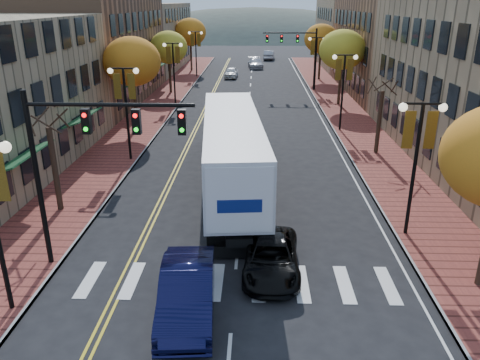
{
  "coord_description": "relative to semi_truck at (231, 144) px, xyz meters",
  "views": [
    {
      "loc": [
        0.71,
        -13.0,
        9.91
      ],
      "look_at": [
        0.02,
        7.0,
        2.2
      ],
      "focal_mm": 35.0,
      "sensor_mm": 36.0,
      "label": 1
    }
  ],
  "objects": [
    {
      "name": "ground",
      "position": [
        0.62,
        -11.65,
        -2.52
      ],
      "size": [
        200.0,
        200.0,
        0.0
      ],
      "primitive_type": "plane",
      "color": "black",
      "rests_on": "ground"
    },
    {
      "name": "sidewalk_left",
      "position": [
        -8.38,
        20.85,
        -2.44
      ],
      "size": [
        4.0,
        85.0,
        0.15
      ],
      "primitive_type": "cube",
      "color": "brown",
      "rests_on": "ground"
    },
    {
      "name": "sidewalk_right",
      "position": [
        9.62,
        20.85,
        -2.44
      ],
      "size": [
        4.0,
        85.0,
        0.15
      ],
      "primitive_type": "cube",
      "color": "brown",
      "rests_on": "ground"
    },
    {
      "name": "building_left_mid",
      "position": [
        -16.38,
        24.35,
        2.98
      ],
      "size": [
        12.0,
        24.0,
        11.0
      ],
      "primitive_type": "cube",
      "color": "brown",
      "rests_on": "ground"
    },
    {
      "name": "building_left_far",
      "position": [
        -16.38,
        49.35,
        2.23
      ],
      "size": [
        12.0,
        26.0,
        9.5
      ],
      "primitive_type": "cube",
      "color": "#9E8966",
      "rests_on": "ground"
    },
    {
      "name": "building_right_mid",
      "position": [
        19.12,
        30.35,
        2.48
      ],
      "size": [
        15.0,
        24.0,
        10.0
      ],
      "primitive_type": "cube",
      "color": "brown",
      "rests_on": "ground"
    },
    {
      "name": "building_right_far",
      "position": [
        19.12,
        52.35,
        2.98
      ],
      "size": [
        15.0,
        20.0,
        11.0
      ],
      "primitive_type": "cube",
      "color": "#9E8966",
      "rests_on": "ground"
    },
    {
      "name": "tree_left_a",
      "position": [
        -8.38,
        -3.65,
        -0.27
      ],
      "size": [
        0.28,
        0.28,
        4.2
      ],
      "color": "#382619",
      "rests_on": "sidewalk_left"
    },
    {
      "name": "tree_left_b",
      "position": [
        -8.38,
        12.35,
        2.93
      ],
      "size": [
        4.48,
        4.48,
        7.21
      ],
      "color": "#382619",
      "rests_on": "sidewalk_left"
    },
    {
      "name": "tree_left_c",
      "position": [
        -8.38,
        28.35,
        2.54
      ],
      "size": [
        4.16,
        4.16,
        6.69
      ],
      "color": "#382619",
      "rests_on": "sidewalk_left"
    },
    {
      "name": "tree_left_d",
      "position": [
        -8.38,
        46.35,
        3.08
      ],
      "size": [
        4.61,
        4.61,
        7.42
      ],
      "color": "#382619",
      "rests_on": "sidewalk_left"
    },
    {
      "name": "tree_right_b",
      "position": [
        9.62,
        6.35,
        -0.27
      ],
      "size": [
        0.28,
        0.28,
        4.2
      ],
      "color": "#382619",
      "rests_on": "sidewalk_right"
    },
    {
      "name": "tree_right_c",
      "position": [
        9.62,
        22.35,
        2.93
      ],
      "size": [
        4.48,
        4.48,
        7.21
      ],
      "color": "#382619",
      "rests_on": "sidewalk_right"
    },
    {
      "name": "tree_right_d",
      "position": [
        9.62,
        38.35,
        2.77
      ],
      "size": [
        4.35,
        4.35,
        7.0
      ],
      "color": "#382619",
      "rests_on": "sidewalk_right"
    },
    {
      "name": "lamp_left_b",
      "position": [
        -6.88,
        4.35,
        1.77
      ],
      "size": [
        1.96,
        0.36,
        6.05
      ],
      "color": "black",
      "rests_on": "ground"
    },
    {
      "name": "lamp_left_c",
      "position": [
        -6.88,
        22.35,
        1.77
      ],
      "size": [
        1.96,
        0.36,
        6.05
      ],
      "color": "black",
      "rests_on": "ground"
    },
    {
      "name": "lamp_left_d",
      "position": [
        -6.88,
        40.35,
        1.77
      ],
      "size": [
        1.96,
        0.36,
        6.05
      ],
      "color": "black",
      "rests_on": "ground"
    },
    {
      "name": "lamp_right_a",
      "position": [
        8.12,
        -5.65,
        1.77
      ],
      "size": [
        1.96,
        0.36,
        6.05
      ],
      "color": "black",
      "rests_on": "ground"
    },
    {
      "name": "lamp_right_b",
      "position": [
        8.12,
        12.35,
        1.77
      ],
      "size": [
        1.96,
        0.36,
        6.05
      ],
      "color": "black",
      "rests_on": "ground"
    },
    {
      "name": "lamp_right_c",
      "position": [
        8.12,
        30.35,
        1.77
      ],
      "size": [
        1.96,
        0.36,
        6.05
      ],
      "color": "black",
      "rests_on": "ground"
    },
    {
      "name": "traffic_mast_near",
      "position": [
        -4.85,
        -8.65,
        2.4
      ],
      "size": [
        6.1,
        0.35,
        7.0
      ],
      "color": "black",
      "rests_on": "ground"
    },
    {
      "name": "traffic_mast_far",
      "position": [
        6.1,
        30.35,
        2.4
      ],
      "size": [
        6.1,
        0.34,
        7.0
      ],
      "color": "black",
      "rests_on": "ground"
    },
    {
      "name": "semi_truck",
      "position": [
        0.0,
        0.0,
        0.0
      ],
      "size": [
        4.29,
        17.42,
        4.31
      ],
      "rotation": [
        0.0,
        0.0,
        0.09
      ],
      "color": "black",
      "rests_on": "ground"
    },
    {
      "name": "navy_sedan",
      "position": [
        -0.88,
        -11.52,
        -1.69
      ],
      "size": [
        2.14,
        5.15,
        1.66
      ],
      "primitive_type": "imported",
      "rotation": [
        0.0,
        0.0,
        0.08
      ],
      "color": "black",
      "rests_on": "ground"
    },
    {
      "name": "black_suv",
      "position": [
        2.0,
        -8.84,
        -1.88
      ],
      "size": [
        2.23,
        4.65,
        1.28
      ],
      "primitive_type": "imported",
      "rotation": [
        0.0,
        0.0,
        -0.02
      ],
      "color": "black",
      "rests_on": "ground"
    },
    {
      "name": "car_far_white",
      "position": [
        -2.09,
        39.98,
        -1.82
      ],
      "size": [
        1.83,
        4.18,
        1.4
      ],
      "primitive_type": "imported",
      "rotation": [
        0.0,
        0.0,
        -0.04
      ],
      "color": "white",
      "rests_on": "ground"
    },
    {
      "name": "car_far_silver",
      "position": [
        1.18,
        49.96,
        -1.76
      ],
      "size": [
        2.58,
        5.37,
        1.51
      ],
      "primitive_type": "imported",
      "rotation": [
        0.0,
        0.0,
        0.09
      ],
      "color": "#B3B4BC",
      "rests_on": "ground"
    },
    {
      "name": "car_far_oncoming",
      "position": [
        3.56,
        61.31,
        -1.72
      ],
      "size": [
        2.11,
        4.98,
        1.6
      ],
      "primitive_type": "imported",
      "rotation": [
        0.0,
        0.0,
        3.05
      ],
      "color": "#A3A2A9",
      "rests_on": "ground"
    }
  ]
}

